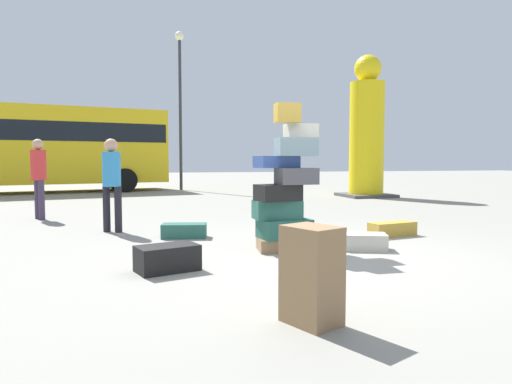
{
  "coord_description": "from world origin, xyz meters",
  "views": [
    {
      "loc": [
        -2.09,
        -5.28,
        1.2
      ],
      "look_at": [
        -0.19,
        2.01,
        0.68
      ],
      "focal_mm": 31.96,
      "sensor_mm": 36.0,
      "label": 1
    }
  ],
  "objects_px": {
    "suitcase_tan_left_side": "(291,224)",
    "suitcase_tan_foreground_far": "(392,229)",
    "suitcase_black_behind_tower": "(167,258)",
    "parked_bus": "(31,143)",
    "lamp_post": "(180,88)",
    "yellow_dummy_statue": "(367,134)",
    "suitcase_teal_foreground_near": "(184,231)",
    "person_tourist_with_camera": "(112,177)",
    "suitcase_brown_white_trunk": "(312,275)",
    "suitcase_tower": "(286,193)",
    "person_bearded_onlooker": "(39,172)",
    "suitcase_cream_upright_blue": "(363,242)"
  },
  "relations": [
    {
      "from": "suitcase_teal_foreground_near",
      "to": "lamp_post",
      "type": "distance_m",
      "value": 12.3
    },
    {
      "from": "suitcase_brown_white_trunk",
      "to": "suitcase_black_behind_tower",
      "type": "height_order",
      "value": "suitcase_brown_white_trunk"
    },
    {
      "from": "suitcase_black_behind_tower",
      "to": "parked_bus",
      "type": "bearing_deg",
      "value": 89.19
    },
    {
      "from": "person_tourist_with_camera",
      "to": "parked_bus",
      "type": "bearing_deg",
      "value": 137.25
    },
    {
      "from": "suitcase_teal_foreground_near",
      "to": "suitcase_cream_upright_blue",
      "type": "relative_size",
      "value": 1.11
    },
    {
      "from": "suitcase_tower",
      "to": "yellow_dummy_statue",
      "type": "distance_m",
      "value": 9.65
    },
    {
      "from": "suitcase_tower",
      "to": "parked_bus",
      "type": "bearing_deg",
      "value": 114.24
    },
    {
      "from": "suitcase_brown_white_trunk",
      "to": "person_bearded_onlooker",
      "type": "relative_size",
      "value": 0.44
    },
    {
      "from": "suitcase_black_behind_tower",
      "to": "suitcase_teal_foreground_near",
      "type": "bearing_deg",
      "value": 61.74
    },
    {
      "from": "suitcase_tan_foreground_far",
      "to": "suitcase_teal_foreground_near",
      "type": "bearing_deg",
      "value": 158.23
    },
    {
      "from": "suitcase_cream_upright_blue",
      "to": "yellow_dummy_statue",
      "type": "distance_m",
      "value": 9.44
    },
    {
      "from": "suitcase_black_behind_tower",
      "to": "lamp_post",
      "type": "distance_m",
      "value": 14.32
    },
    {
      "from": "suitcase_tower",
      "to": "suitcase_cream_upright_blue",
      "type": "xyz_separation_m",
      "value": [
        1.03,
        -0.24,
        -0.66
      ]
    },
    {
      "from": "suitcase_tower",
      "to": "suitcase_tan_foreground_far",
      "type": "bearing_deg",
      "value": 17.73
    },
    {
      "from": "suitcase_black_behind_tower",
      "to": "yellow_dummy_statue",
      "type": "distance_m",
      "value": 11.33
    },
    {
      "from": "suitcase_brown_white_trunk",
      "to": "person_tourist_with_camera",
      "type": "distance_m",
      "value": 5.17
    },
    {
      "from": "suitcase_tan_left_side",
      "to": "person_bearded_onlooker",
      "type": "bearing_deg",
      "value": 156.29
    },
    {
      "from": "person_bearded_onlooker",
      "to": "parked_bus",
      "type": "bearing_deg",
      "value": 162.49
    },
    {
      "from": "suitcase_tan_left_side",
      "to": "person_tourist_with_camera",
      "type": "distance_m",
      "value": 3.16
    },
    {
      "from": "suitcase_tower",
      "to": "person_bearded_onlooker",
      "type": "xyz_separation_m",
      "value": [
        -3.86,
        4.33,
        0.21
      ]
    },
    {
      "from": "suitcase_brown_white_trunk",
      "to": "lamp_post",
      "type": "xyz_separation_m",
      "value": [
        0.5,
        15.58,
        3.74
      ]
    },
    {
      "from": "suitcase_tan_left_side",
      "to": "suitcase_black_behind_tower",
      "type": "height_order",
      "value": "suitcase_black_behind_tower"
    },
    {
      "from": "suitcase_teal_foreground_near",
      "to": "yellow_dummy_statue",
      "type": "height_order",
      "value": "yellow_dummy_statue"
    },
    {
      "from": "suitcase_brown_white_trunk",
      "to": "suitcase_black_behind_tower",
      "type": "distance_m",
      "value": 2.12
    },
    {
      "from": "suitcase_tower",
      "to": "person_bearded_onlooker",
      "type": "distance_m",
      "value": 5.8
    },
    {
      "from": "suitcase_tan_foreground_far",
      "to": "suitcase_black_behind_tower",
      "type": "relative_size",
      "value": 1.19
    },
    {
      "from": "suitcase_tower",
      "to": "suitcase_black_behind_tower",
      "type": "distance_m",
      "value": 1.9
    },
    {
      "from": "suitcase_teal_foreground_near",
      "to": "suitcase_black_behind_tower",
      "type": "distance_m",
      "value": 2.14
    },
    {
      "from": "suitcase_cream_upright_blue",
      "to": "suitcase_brown_white_trunk",
      "type": "relative_size",
      "value": 0.84
    },
    {
      "from": "parked_bus",
      "to": "suitcase_cream_upright_blue",
      "type": "bearing_deg",
      "value": -74.56
    },
    {
      "from": "suitcase_cream_upright_blue",
      "to": "suitcase_black_behind_tower",
      "type": "relative_size",
      "value": 0.94
    },
    {
      "from": "suitcase_brown_white_trunk",
      "to": "suitcase_teal_foreground_near",
      "type": "bearing_deg",
      "value": 73.63
    },
    {
      "from": "parked_bus",
      "to": "suitcase_tan_left_side",
      "type": "bearing_deg",
      "value": -71.64
    },
    {
      "from": "yellow_dummy_statue",
      "to": "parked_bus",
      "type": "bearing_deg",
      "value": 156.73
    },
    {
      "from": "parked_bus",
      "to": "lamp_post",
      "type": "xyz_separation_m",
      "value": [
        5.52,
        0.23,
        2.27
      ]
    },
    {
      "from": "suitcase_tan_left_side",
      "to": "suitcase_tan_foreground_far",
      "type": "height_order",
      "value": "suitcase_tan_foreground_far"
    },
    {
      "from": "suitcase_teal_foreground_near",
      "to": "suitcase_brown_white_trunk",
      "type": "distance_m",
      "value": 4.04
    },
    {
      "from": "suitcase_teal_foreground_near",
      "to": "person_tourist_with_camera",
      "type": "xyz_separation_m",
      "value": [
        -1.11,
        0.88,
        0.82
      ]
    },
    {
      "from": "yellow_dummy_statue",
      "to": "lamp_post",
      "type": "bearing_deg",
      "value": 138.21
    },
    {
      "from": "suitcase_tower",
      "to": "suitcase_brown_white_trunk",
      "type": "height_order",
      "value": "suitcase_tower"
    },
    {
      "from": "suitcase_tower",
      "to": "parked_bus",
      "type": "xyz_separation_m",
      "value": [
        -5.7,
        12.67,
        1.07
      ]
    },
    {
      "from": "suitcase_tan_foreground_far",
      "to": "suitcase_black_behind_tower",
      "type": "height_order",
      "value": "suitcase_black_behind_tower"
    },
    {
      "from": "suitcase_brown_white_trunk",
      "to": "suitcase_black_behind_tower",
      "type": "xyz_separation_m",
      "value": [
        -0.92,
        1.9,
        -0.22
      ]
    },
    {
      "from": "suitcase_tower",
      "to": "suitcase_tan_foreground_far",
      "type": "xyz_separation_m",
      "value": [
        2.01,
        0.64,
        -0.65
      ]
    },
    {
      "from": "parked_bus",
      "to": "lamp_post",
      "type": "height_order",
      "value": "lamp_post"
    },
    {
      "from": "suitcase_cream_upright_blue",
      "to": "suitcase_black_behind_tower",
      "type": "height_order",
      "value": "suitcase_black_behind_tower"
    },
    {
      "from": "suitcase_teal_foreground_near",
      "to": "suitcase_tan_foreground_far",
      "type": "relative_size",
      "value": 0.88
    },
    {
      "from": "suitcase_tower",
      "to": "person_bearded_onlooker",
      "type": "bearing_deg",
      "value": 131.7
    },
    {
      "from": "suitcase_teal_foreground_near",
      "to": "suitcase_cream_upright_blue",
      "type": "bearing_deg",
      "value": -22.4
    },
    {
      "from": "person_tourist_with_camera",
      "to": "parked_bus",
      "type": "xyz_separation_m",
      "value": [
        -3.38,
        10.48,
        0.9
      ]
    }
  ]
}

